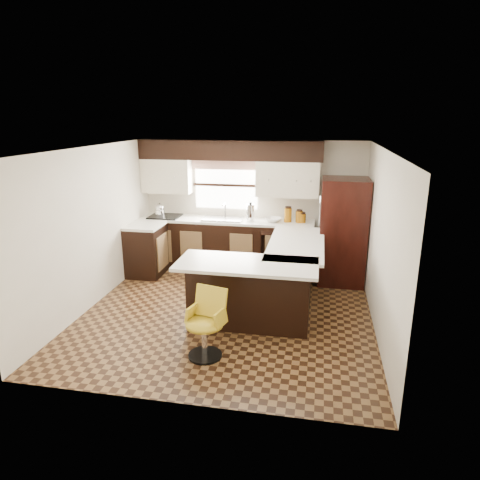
% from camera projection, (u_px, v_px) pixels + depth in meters
% --- Properties ---
extents(floor, '(4.40, 4.40, 0.00)m').
position_uv_depth(floor, '(228.00, 311.00, 6.45)').
color(floor, '#49301A').
rests_on(floor, ground).
extents(ceiling, '(4.40, 4.40, 0.00)m').
position_uv_depth(ceiling, '(227.00, 149.00, 5.77)').
color(ceiling, silver).
rests_on(ceiling, wall_back).
extents(wall_back, '(4.40, 0.00, 4.40)m').
position_uv_depth(wall_back, '(252.00, 204.00, 8.18)').
color(wall_back, beige).
rests_on(wall_back, floor).
extents(wall_front, '(4.40, 0.00, 4.40)m').
position_uv_depth(wall_front, '(179.00, 296.00, 4.03)').
color(wall_front, beige).
rests_on(wall_front, floor).
extents(wall_left, '(0.00, 4.40, 4.40)m').
position_uv_depth(wall_left, '(93.00, 227.00, 6.48)').
color(wall_left, beige).
rests_on(wall_left, floor).
extents(wall_right, '(0.00, 4.40, 4.40)m').
position_uv_depth(wall_right, '(381.00, 242.00, 5.74)').
color(wall_right, beige).
rests_on(wall_right, floor).
extents(base_cab_back, '(3.30, 0.60, 0.90)m').
position_uv_depth(base_cab_back, '(226.00, 244.00, 8.19)').
color(base_cab_back, black).
rests_on(base_cab_back, floor).
extents(base_cab_left, '(0.60, 0.70, 0.90)m').
position_uv_depth(base_cab_left, '(146.00, 251.00, 7.82)').
color(base_cab_left, black).
rests_on(base_cab_left, floor).
extents(counter_back, '(3.30, 0.60, 0.04)m').
position_uv_depth(counter_back, '(226.00, 221.00, 8.06)').
color(counter_back, silver).
rests_on(counter_back, base_cab_back).
extents(counter_left, '(0.60, 0.70, 0.04)m').
position_uv_depth(counter_left, '(145.00, 226.00, 7.68)').
color(counter_left, silver).
rests_on(counter_left, base_cab_left).
extents(soffit, '(3.40, 0.35, 0.36)m').
position_uv_depth(soffit, '(229.00, 150.00, 7.80)').
color(soffit, black).
rests_on(soffit, wall_back).
extents(upper_cab_left, '(0.94, 0.35, 0.64)m').
position_uv_depth(upper_cab_left, '(167.00, 176.00, 8.16)').
color(upper_cab_left, beige).
rests_on(upper_cab_left, wall_back).
extents(upper_cab_right, '(1.14, 0.35, 0.64)m').
position_uv_depth(upper_cab_right, '(288.00, 179.00, 7.75)').
color(upper_cab_right, beige).
rests_on(upper_cab_right, wall_back).
extents(window_pane, '(1.20, 0.02, 0.90)m').
position_uv_depth(window_pane, '(226.00, 185.00, 8.15)').
color(window_pane, white).
rests_on(window_pane, wall_back).
extents(valance, '(1.30, 0.06, 0.18)m').
position_uv_depth(valance, '(225.00, 165.00, 8.00)').
color(valance, '#D19B93').
rests_on(valance, wall_back).
extents(sink, '(0.75, 0.45, 0.03)m').
position_uv_depth(sink, '(223.00, 219.00, 8.04)').
color(sink, '#B2B2B7').
rests_on(sink, counter_back).
extents(dishwasher, '(0.58, 0.03, 0.78)m').
position_uv_depth(dishwasher, '(277.00, 253.00, 7.75)').
color(dishwasher, black).
rests_on(dishwasher, floor).
extents(cooktop, '(0.58, 0.50, 0.02)m').
position_uv_depth(cooktop, '(165.00, 216.00, 8.24)').
color(cooktop, black).
rests_on(cooktop, counter_back).
extents(peninsula_long, '(0.60, 1.95, 0.90)m').
position_uv_depth(peninsula_long, '(292.00, 272.00, 6.75)').
color(peninsula_long, black).
rests_on(peninsula_long, floor).
extents(peninsula_return, '(1.65, 0.60, 0.90)m').
position_uv_depth(peninsula_return, '(249.00, 294.00, 5.92)').
color(peninsula_return, black).
rests_on(peninsula_return, floor).
extents(counter_pen_long, '(0.84, 1.95, 0.04)m').
position_uv_depth(counter_pen_long, '(296.00, 244.00, 6.61)').
color(counter_pen_long, silver).
rests_on(counter_pen_long, peninsula_long).
extents(counter_pen_return, '(1.89, 0.84, 0.04)m').
position_uv_depth(counter_pen_return, '(247.00, 264.00, 5.71)').
color(counter_pen_return, silver).
rests_on(counter_pen_return, peninsula_return).
extents(refrigerator, '(0.78, 0.75, 1.83)m').
position_uv_depth(refrigerator, '(343.00, 232.00, 7.34)').
color(refrigerator, black).
rests_on(refrigerator, floor).
extents(bar_chair, '(0.55, 0.55, 0.85)m').
position_uv_depth(bar_chair, '(204.00, 325.00, 5.11)').
color(bar_chair, gold).
rests_on(bar_chair, floor).
extents(kettle, '(0.18, 0.18, 0.24)m').
position_uv_depth(kettle, '(160.00, 209.00, 8.22)').
color(kettle, silver).
rests_on(kettle, cooktop).
extents(percolator, '(0.14, 0.14, 0.31)m').
position_uv_depth(percolator, '(250.00, 212.00, 7.92)').
color(percolator, silver).
rests_on(percolator, counter_back).
extents(mixing_bowl, '(0.37, 0.37, 0.07)m').
position_uv_depth(mixing_bowl, '(273.00, 220.00, 7.88)').
color(mixing_bowl, white).
rests_on(mixing_bowl, counter_back).
extents(canister_large, '(0.14, 0.14, 0.26)m').
position_uv_depth(canister_large, '(288.00, 215.00, 7.83)').
color(canister_large, '#8C5309').
rests_on(canister_large, counter_back).
extents(canister_med, '(0.13, 0.13, 0.21)m').
position_uv_depth(canister_med, '(299.00, 217.00, 7.80)').
color(canister_med, '#8C5309').
rests_on(canister_med, counter_back).
extents(canister_small, '(0.14, 0.14, 0.16)m').
position_uv_depth(canister_small, '(302.00, 218.00, 7.79)').
color(canister_small, '#8C5309').
rests_on(canister_small, counter_back).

